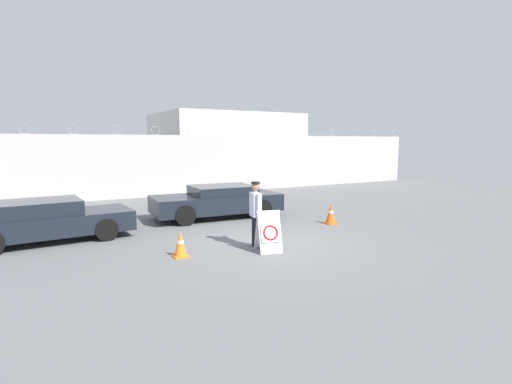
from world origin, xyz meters
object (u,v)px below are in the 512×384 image
security_guard (256,211)px  parked_car_rear_sedan (218,201)px  traffic_cone_near (331,214)px  barricade_sign (269,231)px  traffic_cone_mid (180,244)px  parked_car_front_coupe (46,221)px

security_guard → parked_car_rear_sedan: size_ratio=0.37×
parked_car_rear_sedan → traffic_cone_near: bearing=138.3°
barricade_sign → parked_car_rear_sedan: parked_car_rear_sedan is taller
security_guard → traffic_cone_mid: bearing=100.2°
security_guard → parked_car_rear_sedan: (0.84, 4.37, -0.37)m
barricade_sign → traffic_cone_near: bearing=42.1°
traffic_cone_near → parked_car_front_coupe: 8.99m
traffic_cone_near → parked_car_front_coupe: parked_car_front_coupe is taller
parked_car_rear_sedan → parked_car_front_coupe: bearing=12.7°
parked_car_rear_sedan → barricade_sign: bearing=85.0°
security_guard → traffic_cone_near: bearing=-57.4°
barricade_sign → traffic_cone_near: size_ratio=1.49×
security_guard → parked_car_rear_sedan: 4.47m
traffic_cone_mid → parked_car_front_coupe: 4.42m
security_guard → parked_car_front_coupe: (-4.94, 3.47, -0.39)m
parked_car_front_coupe → parked_car_rear_sedan: 5.84m
traffic_cone_mid → parked_car_rear_sedan: size_ratio=0.13×
barricade_sign → security_guard: 0.74m
parked_car_front_coupe → parked_car_rear_sedan: parked_car_front_coupe is taller
barricade_sign → traffic_cone_mid: barricade_sign is taller
traffic_cone_near → traffic_cone_mid: 6.03m
barricade_sign → parked_car_rear_sedan: size_ratio=0.22×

